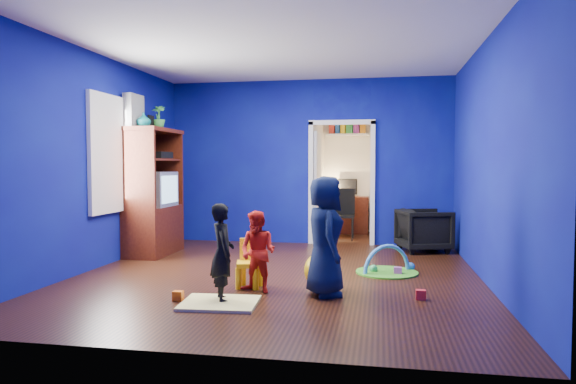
% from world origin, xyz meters
% --- Properties ---
extents(floor, '(5.00, 5.50, 0.01)m').
position_xyz_m(floor, '(0.00, 0.00, 0.00)').
color(floor, black).
rests_on(floor, ground).
extents(ceiling, '(5.00, 5.50, 0.01)m').
position_xyz_m(ceiling, '(0.00, 0.00, 2.90)').
color(ceiling, white).
rests_on(ceiling, wall_back).
extents(wall_back, '(5.00, 0.02, 2.90)m').
position_xyz_m(wall_back, '(0.00, 2.75, 1.45)').
color(wall_back, '#0A0A72').
rests_on(wall_back, floor).
extents(wall_front, '(5.00, 0.02, 2.90)m').
position_xyz_m(wall_front, '(0.00, -2.75, 1.45)').
color(wall_front, '#0A0A72').
rests_on(wall_front, floor).
extents(wall_left, '(0.02, 5.50, 2.90)m').
position_xyz_m(wall_left, '(-2.50, 0.00, 1.45)').
color(wall_left, '#0A0A72').
rests_on(wall_left, floor).
extents(wall_right, '(0.02, 5.50, 2.90)m').
position_xyz_m(wall_right, '(2.50, 0.00, 1.45)').
color(wall_right, '#0A0A72').
rests_on(wall_right, floor).
extents(alcove, '(1.00, 1.75, 2.50)m').
position_xyz_m(alcove, '(0.60, 3.62, 1.25)').
color(alcove, silver).
rests_on(alcove, floor).
extents(armchair, '(0.94, 0.93, 0.69)m').
position_xyz_m(armchair, '(1.97, 2.20, 0.35)').
color(armchair, black).
rests_on(armchair, floor).
extents(child_black, '(0.38, 0.44, 1.01)m').
position_xyz_m(child_black, '(-0.30, -1.32, 0.50)').
color(child_black, black).
rests_on(child_black, floor).
extents(child_navy, '(0.57, 0.71, 1.28)m').
position_xyz_m(child_navy, '(0.70, -0.86, 0.64)').
color(child_navy, '#0F1637').
rests_on(child_navy, floor).
extents(toddler_red, '(0.52, 0.46, 0.89)m').
position_xyz_m(toddler_red, '(-0.04, -0.87, 0.45)').
color(toddler_red, red).
rests_on(toddler_red, floor).
extents(vase, '(0.26, 0.26, 0.22)m').
position_xyz_m(vase, '(-2.21, 0.90, 2.07)').
color(vase, '#0B4E5C').
rests_on(vase, tv_armoire).
extents(potted_plant, '(0.25, 0.25, 0.39)m').
position_xyz_m(potted_plant, '(-2.21, 1.42, 2.15)').
color(potted_plant, '#2E7F34').
rests_on(potted_plant, tv_armoire).
extents(tv_armoire, '(0.58, 1.14, 1.96)m').
position_xyz_m(tv_armoire, '(-2.21, 1.20, 0.98)').
color(tv_armoire, '#3F120A').
rests_on(tv_armoire, floor).
extents(crt_tv, '(0.46, 0.70, 0.54)m').
position_xyz_m(crt_tv, '(-2.17, 1.20, 1.02)').
color(crt_tv, silver).
rests_on(crt_tv, tv_armoire).
extents(yellow_blanket, '(0.79, 0.65, 0.03)m').
position_xyz_m(yellow_blanket, '(-0.30, -1.42, 0.01)').
color(yellow_blanket, '#F2E07A').
rests_on(yellow_blanket, floor).
extents(hopper_ball, '(0.42, 0.42, 0.42)m').
position_xyz_m(hopper_ball, '(0.65, -0.61, 0.21)').
color(hopper_ball, yellow).
rests_on(hopper_ball, floor).
extents(kid_chair, '(0.34, 0.34, 0.50)m').
position_xyz_m(kid_chair, '(-0.19, -0.67, 0.25)').
color(kid_chair, yellow).
rests_on(kid_chair, floor).
extents(play_mat, '(0.80, 0.80, 0.02)m').
position_xyz_m(play_mat, '(1.37, 0.40, 0.01)').
color(play_mat, green).
rests_on(play_mat, floor).
extents(toy_arch, '(0.61, 0.46, 0.72)m').
position_xyz_m(toy_arch, '(1.37, 0.40, 0.02)').
color(toy_arch, '#3F8CD8').
rests_on(toy_arch, floor).
extents(window_left, '(0.03, 0.95, 1.55)m').
position_xyz_m(window_left, '(-2.48, 0.35, 1.55)').
color(window_left, white).
rests_on(window_left, wall_left).
extents(curtain, '(0.14, 0.42, 2.40)m').
position_xyz_m(curtain, '(-2.37, 0.90, 1.25)').
color(curtain, slate).
rests_on(curtain, floor).
extents(doorway, '(1.16, 0.10, 2.10)m').
position_xyz_m(doorway, '(0.60, 2.75, 1.05)').
color(doorway, white).
rests_on(doorway, floor).
extents(study_desk, '(0.88, 0.44, 0.75)m').
position_xyz_m(study_desk, '(0.60, 4.26, 0.38)').
color(study_desk, '#3D140A').
rests_on(study_desk, floor).
extents(desk_monitor, '(0.40, 0.05, 0.32)m').
position_xyz_m(desk_monitor, '(0.60, 4.38, 0.95)').
color(desk_monitor, black).
rests_on(desk_monitor, study_desk).
extents(desk_lamp, '(0.14, 0.14, 0.14)m').
position_xyz_m(desk_lamp, '(0.32, 4.32, 0.93)').
color(desk_lamp, '#FFD88C').
rests_on(desk_lamp, study_desk).
extents(folding_chair, '(0.40, 0.40, 0.92)m').
position_xyz_m(folding_chair, '(0.60, 3.30, 0.46)').
color(folding_chair, black).
rests_on(folding_chair, floor).
extents(book_shelf, '(0.88, 0.24, 0.04)m').
position_xyz_m(book_shelf, '(0.60, 4.37, 2.02)').
color(book_shelf, white).
rests_on(book_shelf, study_desk).
extents(toy_0, '(0.10, 0.08, 0.10)m').
position_xyz_m(toy_0, '(1.70, -0.87, 0.05)').
color(toy_0, red).
rests_on(toy_0, floor).
extents(toy_1, '(0.11, 0.11, 0.11)m').
position_xyz_m(toy_1, '(1.68, 0.63, 0.06)').
color(toy_1, blue).
rests_on(toy_1, floor).
extents(toy_2, '(0.10, 0.08, 0.10)m').
position_xyz_m(toy_2, '(-0.77, -1.36, 0.05)').
color(toy_2, orange).
rests_on(toy_2, floor).
extents(toy_3, '(0.11, 0.11, 0.11)m').
position_xyz_m(toy_3, '(1.19, 0.39, 0.06)').
color(toy_3, green).
rests_on(toy_3, floor).
extents(toy_4, '(0.10, 0.08, 0.10)m').
position_xyz_m(toy_4, '(1.50, 0.31, 0.05)').
color(toy_4, '#BB46AC').
rests_on(toy_4, floor).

